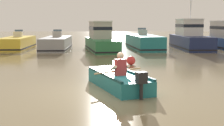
% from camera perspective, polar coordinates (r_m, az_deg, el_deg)
% --- Properties ---
extents(ground_plane, '(120.00, 120.00, 0.00)m').
position_cam_1_polar(ground_plane, '(9.70, -0.95, -5.08)').
color(ground_plane, '#7A6B4C').
extents(rowboat_with_person, '(2.11, 3.62, 1.19)m').
position_cam_1_polar(rowboat_with_person, '(10.06, 1.07, -3.16)').
color(rowboat_with_person, '#1E727A').
rests_on(rowboat_with_person, ground).
extents(moored_boat_yellow, '(2.12, 5.70, 1.51)m').
position_cam_1_polar(moored_boat_yellow, '(25.63, -17.23, 3.53)').
color(moored_boat_yellow, gold).
rests_on(moored_boat_yellow, ground).
extents(moored_boat_grey, '(2.06, 5.78, 1.54)m').
position_cam_1_polar(moored_boat_grey, '(24.23, -10.27, 3.57)').
color(moored_boat_grey, gray).
rests_on(moored_boat_grey, ground).
extents(moored_boat_green, '(2.91, 6.61, 2.22)m').
position_cam_1_polar(moored_boat_green, '(23.26, -2.09, 4.39)').
color(moored_boat_green, '#287042').
rests_on(moored_boat_green, ground).
extents(moored_boat_teal, '(2.59, 6.63, 1.66)m').
position_cam_1_polar(moored_boat_teal, '(24.70, 5.91, 3.86)').
color(moored_boat_teal, '#1E727A').
rests_on(moored_boat_teal, ground).
extents(moored_boat_navy, '(2.11, 6.59, 4.19)m').
position_cam_1_polar(moored_boat_navy, '(25.44, 14.26, 4.61)').
color(moored_boat_navy, '#19234C').
rests_on(moored_boat_navy, ground).
extents(mooring_buoy, '(0.44, 0.44, 0.44)m').
position_cam_1_polar(mooring_buoy, '(15.31, 3.56, 0.46)').
color(mooring_buoy, red).
rests_on(mooring_buoy, ground).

